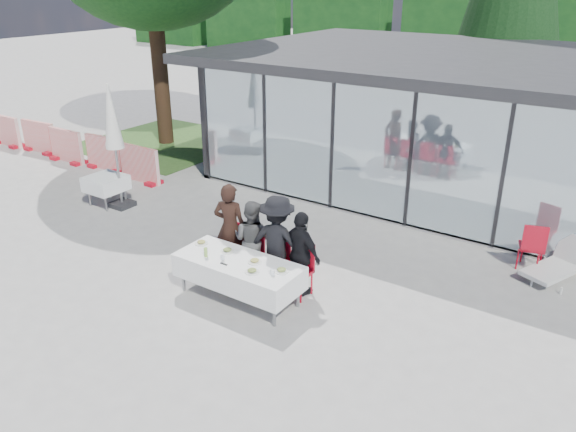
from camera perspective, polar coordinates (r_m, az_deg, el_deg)
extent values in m
plane|color=#9E9B96|center=(10.28, -2.54, -7.49)|extent=(90.00, 90.00, 0.00)
cube|color=gray|center=(16.28, 20.45, 3.13)|extent=(14.00, 8.00, 0.10)
cube|color=black|center=(19.59, 24.08, 10.57)|extent=(14.00, 0.20, 3.20)
cube|color=black|center=(18.56, -0.14, 11.94)|extent=(0.20, 8.00, 3.20)
cube|color=silver|center=(12.14, 16.61, 4.78)|extent=(13.60, 0.06, 3.10)
cube|color=#2D2D30|center=(15.15, 21.81, 14.37)|extent=(14.80, 8.80, 0.24)
cube|color=#262628|center=(15.44, -8.23, 9.37)|extent=(0.08, 0.10, 3.10)
cube|color=#262628|center=(14.25, -2.31, 8.41)|extent=(0.08, 0.10, 3.10)
cube|color=#262628|center=(13.23, 4.55, 7.19)|extent=(0.08, 0.10, 3.10)
cube|color=#262628|center=(12.44, 12.38, 5.65)|extent=(0.08, 0.10, 3.10)
cube|color=#262628|center=(11.91, 21.03, 3.83)|extent=(0.08, 0.10, 3.10)
cube|color=#B30B1D|center=(15.52, 10.31, 4.87)|extent=(0.45, 0.45, 0.90)
cube|color=#B30B1D|center=(15.47, 16.14, 4.26)|extent=(0.45, 0.45, 0.90)
cube|color=#B30B1D|center=(14.50, 24.81, 1.71)|extent=(0.45, 0.45, 0.90)
cube|color=#103513|center=(49.85, -11.87, 19.34)|extent=(6.50, 2.00, 4.40)
cube|color=#103513|center=(44.54, -4.15, 19.32)|extent=(6.50, 2.00, 4.40)
cube|color=#103513|center=(40.14, 5.42, 18.85)|extent=(6.50, 2.00, 4.40)
cube|color=#103513|center=(36.97, 16.87, 17.63)|extent=(6.50, 2.00, 4.40)
cube|color=white|center=(9.79, -5.05, -5.61)|extent=(2.26, 0.96, 0.42)
cylinder|color=gray|center=(10.25, -10.63, -5.71)|extent=(0.06, 0.06, 0.71)
cylinder|color=gray|center=(9.12, -1.42, -9.23)|extent=(0.06, 0.06, 0.71)
cylinder|color=gray|center=(10.69, -8.04, -4.24)|extent=(0.06, 0.06, 0.71)
cylinder|color=gray|center=(9.61, 1.01, -7.37)|extent=(0.06, 0.06, 0.71)
imported|color=black|center=(10.63, -5.90, -1.18)|extent=(0.79, 0.79, 1.75)
cube|color=#B30B1D|center=(10.74, -6.17, -3.45)|extent=(0.44, 0.44, 0.05)
cube|color=#B30B1D|center=(10.76, -5.55, -1.87)|extent=(0.44, 0.04, 0.55)
cylinder|color=#B30B1D|center=(10.83, -7.46, -4.66)|extent=(0.04, 0.04, 0.43)
cylinder|color=#B30B1D|center=(10.62, -5.99, -5.19)|extent=(0.04, 0.04, 0.43)
cylinder|color=#B30B1D|center=(11.07, -6.24, -3.95)|extent=(0.04, 0.04, 0.43)
cylinder|color=#B30B1D|center=(10.86, -4.78, -4.45)|extent=(0.04, 0.04, 0.43)
imported|color=#525252|center=(10.38, -3.68, -2.41)|extent=(0.83, 0.83, 1.53)
cube|color=#B30B1D|center=(10.44, -4.00, -4.17)|extent=(0.44, 0.44, 0.05)
cube|color=#B30B1D|center=(10.47, -3.37, -2.54)|extent=(0.44, 0.04, 0.55)
cylinder|color=#B30B1D|center=(10.53, -5.34, -5.42)|extent=(0.04, 0.04, 0.43)
cylinder|color=#B30B1D|center=(10.33, -3.78, -5.97)|extent=(0.04, 0.04, 0.43)
cylinder|color=#B30B1D|center=(10.78, -4.14, -4.66)|extent=(0.04, 0.04, 0.43)
cylinder|color=#B30B1D|center=(10.58, -2.59, -5.18)|extent=(0.04, 0.04, 0.43)
imported|color=black|center=(10.02, -1.07, -2.65)|extent=(1.31, 1.31, 1.74)
cube|color=#B30B1D|center=(10.14, -1.40, -5.02)|extent=(0.44, 0.44, 0.05)
cube|color=#B30B1D|center=(10.17, -0.77, -3.34)|extent=(0.44, 0.04, 0.55)
cylinder|color=#B30B1D|center=(10.22, -2.81, -6.30)|extent=(0.04, 0.04, 0.43)
cylinder|color=#B30B1D|center=(10.03, -1.14, -6.88)|extent=(0.04, 0.04, 0.43)
cylinder|color=#B30B1D|center=(10.47, -1.63, -5.50)|extent=(0.04, 0.04, 0.43)
cylinder|color=#B30B1D|center=(10.29, 0.01, -6.04)|extent=(0.04, 0.04, 0.43)
imported|color=black|center=(9.81, 1.35, -3.85)|extent=(1.13, 1.13, 1.56)
cube|color=#B30B1D|center=(9.89, 1.00, -5.80)|extent=(0.44, 0.44, 0.05)
cube|color=#B30B1D|center=(9.92, 1.64, -4.07)|extent=(0.44, 0.04, 0.55)
cylinder|color=#B30B1D|center=(9.96, -0.46, -7.11)|extent=(0.04, 0.04, 0.43)
cylinder|color=#B30B1D|center=(9.79, 1.30, -7.71)|extent=(0.04, 0.04, 0.43)
cylinder|color=#B30B1D|center=(10.22, 0.69, -6.27)|extent=(0.04, 0.04, 0.43)
cylinder|color=#B30B1D|center=(10.05, 2.42, -6.83)|extent=(0.04, 0.04, 0.43)
cylinder|color=white|center=(10.35, -8.79, -2.77)|extent=(0.25, 0.25, 0.01)
ellipsoid|color=#D5AB55|center=(10.33, -8.80, -2.60)|extent=(0.15, 0.15, 0.05)
cylinder|color=white|center=(10.00, -6.18, -3.58)|extent=(0.25, 0.25, 0.01)
ellipsoid|color=#416B28|center=(9.99, -6.19, -3.41)|extent=(0.15, 0.15, 0.05)
cylinder|color=white|center=(9.60, -3.40, -4.68)|extent=(0.25, 0.25, 0.01)
ellipsoid|color=#D5AB55|center=(9.59, -3.40, -4.50)|extent=(0.15, 0.15, 0.05)
cylinder|color=white|center=(9.30, -0.66, -5.62)|extent=(0.25, 0.25, 0.01)
ellipsoid|color=#416B28|center=(9.29, -0.66, -5.44)|extent=(0.15, 0.15, 0.05)
cylinder|color=white|center=(9.30, -3.67, -5.69)|extent=(0.25, 0.25, 0.01)
ellipsoid|color=#416B28|center=(9.28, -3.68, -5.51)|extent=(0.15, 0.15, 0.05)
cylinder|color=#83B049|center=(9.84, -8.35, -3.67)|extent=(0.06, 0.06, 0.17)
cylinder|color=silver|center=(9.72, -6.66, -4.16)|extent=(0.07, 0.07, 0.10)
cylinder|color=silver|center=(9.19, -1.61, -5.72)|extent=(0.07, 0.07, 0.10)
cube|color=black|center=(9.59, -6.54, -4.86)|extent=(0.14, 0.03, 0.01)
cube|color=white|center=(14.46, -18.01, 3.17)|extent=(0.86, 0.86, 0.36)
cylinder|color=gray|center=(14.59, -19.56, 2.30)|extent=(0.05, 0.05, 0.72)
cylinder|color=gray|center=(14.13, -18.08, 1.83)|extent=(0.05, 0.05, 0.72)
cylinder|color=gray|center=(14.93, -17.76, 3.00)|extent=(0.05, 0.05, 0.72)
cylinder|color=gray|center=(14.48, -16.26, 2.57)|extent=(0.05, 0.05, 0.72)
cube|color=#B30B1D|center=(11.76, 23.49, -2.91)|extent=(0.55, 0.55, 0.05)
cube|color=#B30B1D|center=(11.48, 23.78, -2.21)|extent=(0.43, 0.17, 0.55)
cylinder|color=#B30B1D|center=(11.72, 22.28, -4.07)|extent=(0.04, 0.04, 0.43)
cylinder|color=#B30B1D|center=(11.67, 23.98, -4.48)|extent=(0.04, 0.04, 0.43)
cylinder|color=#B30B1D|center=(12.04, 22.67, -3.40)|extent=(0.04, 0.04, 0.43)
cylinder|color=#B30B1D|center=(12.00, 24.33, -3.79)|extent=(0.04, 0.04, 0.43)
cube|color=black|center=(14.41, -16.48, 1.16)|extent=(0.50, 0.50, 0.12)
cylinder|color=gray|center=(13.99, -17.08, 6.05)|extent=(0.06, 0.06, 2.70)
cone|color=silver|center=(13.77, -17.52, 9.62)|extent=(0.44, 0.44, 1.50)
cube|color=red|center=(15.93, -14.86, 5.13)|extent=(1.40, 0.12, 1.00)
cube|color=#B30B1D|center=(16.43, -15.87, 3.92)|extent=(0.30, 0.45, 0.10)
cube|color=#B30B1D|center=(15.71, -13.47, 3.29)|extent=(0.30, 0.45, 0.10)
cube|color=red|center=(17.21, -18.08, 6.10)|extent=(1.40, 0.22, 1.00)
cube|color=#B30B1D|center=(17.72, -18.92, 4.94)|extent=(0.30, 0.45, 0.10)
cube|color=#B30B1D|center=(16.96, -16.83, 4.41)|extent=(0.30, 0.45, 0.10)
cube|color=red|center=(18.38, -21.60, 6.66)|extent=(1.40, 0.12, 1.00)
cube|color=#B30B1D|center=(18.90, -22.29, 5.56)|extent=(0.30, 0.45, 0.10)
cube|color=#B30B1D|center=(18.11, -20.47, 5.10)|extent=(0.30, 0.45, 0.10)
cube|color=red|center=(19.76, -23.97, 7.37)|extent=(1.40, 0.22, 1.00)
cube|color=#B30B1D|center=(20.29, -24.55, 6.32)|extent=(0.30, 0.45, 0.10)
cube|color=#B30B1D|center=(19.47, -22.95, 5.93)|extent=(0.30, 0.45, 0.10)
cube|color=red|center=(21.04, -26.73, 7.76)|extent=(1.40, 0.12, 1.00)
cube|color=#B30B1D|center=(21.57, -27.20, 6.76)|extent=(0.30, 0.45, 0.10)
cube|color=#B30B1D|center=(20.72, -25.80, 6.42)|extent=(0.30, 0.45, 0.10)
cube|color=silver|center=(11.68, 25.36, -4.92)|extent=(1.05, 1.43, 0.08)
cube|color=silver|center=(12.01, 26.99, -3.02)|extent=(0.66, 0.47, 0.54)
cylinder|color=silver|center=(11.26, 23.52, -6.25)|extent=(0.04, 0.04, 0.14)
cylinder|color=silver|center=(11.22, 26.00, -6.85)|extent=(0.04, 0.04, 0.14)
cylinder|color=silver|center=(12.24, 24.59, -4.06)|extent=(0.04, 0.04, 0.14)
cylinder|color=silver|center=(12.20, 26.87, -4.59)|extent=(0.04, 0.04, 0.14)
cylinder|color=#382316|center=(19.25, -12.81, 13.61)|extent=(0.50, 0.50, 4.40)
cylinder|color=#382316|center=(21.06, 20.41, 10.21)|extent=(0.44, 0.44, 2.00)
cube|color=#385926|center=(19.72, -12.24, 7.34)|extent=(5.00, 5.00, 0.02)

